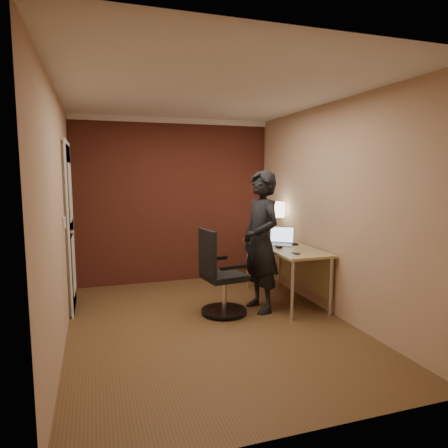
{
  "coord_description": "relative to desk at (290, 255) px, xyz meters",
  "views": [
    {
      "loc": [
        -1.17,
        -4.12,
        1.67
      ],
      "look_at": [
        0.35,
        0.55,
        1.05
      ],
      "focal_mm": 32.0,
      "sensor_mm": 36.0,
      "label": 1
    }
  ],
  "objects": [
    {
      "name": "room",
      "position": [
        -1.53,
        1.02,
        0.77
      ],
      "size": [
        4.0,
        4.0,
        4.0
      ],
      "color": "brown",
      "rests_on": "ground"
    },
    {
      "name": "desk",
      "position": [
        0.0,
        0.0,
        0.0
      ],
      "size": [
        0.6,
        1.5,
        0.73
      ],
      "color": "tan",
      "rests_on": "ground"
    },
    {
      "name": "desk_lamp",
      "position": [
        0.06,
        0.62,
        0.55
      ],
      "size": [
        0.22,
        0.22,
        0.54
      ],
      "color": "silver",
      "rests_on": "desk"
    },
    {
      "name": "laptop",
      "position": [
        -0.07,
        0.14,
        0.19
      ],
      "size": [
        0.42,
        0.4,
        0.23
      ],
      "color": "silver",
      "rests_on": "desk"
    },
    {
      "name": "mouse",
      "position": [
        -0.2,
        -0.09,
        0.14
      ],
      "size": [
        0.07,
        0.11,
        0.03
      ],
      "primitive_type": "cube",
      "rotation": [
        0.0,
        0.0,
        -0.15
      ],
      "color": "black",
      "rests_on": "desk"
    },
    {
      "name": "phone",
      "position": [
        -0.18,
        -0.49,
        0.13
      ],
      "size": [
        0.06,
        0.12,
        0.01
      ],
      "primitive_type": "cube",
      "rotation": [
        0.0,
        0.0,
        0.02
      ],
      "color": "black",
      "rests_on": "desk"
    },
    {
      "name": "wallet",
      "position": [
        0.08,
        0.05,
        0.14
      ],
      "size": [
        0.1,
        0.11,
        0.02
      ],
      "primitive_type": "cube",
      "rotation": [
        0.0,
        0.0,
        -0.05
      ],
      "color": "black",
      "rests_on": "desk"
    },
    {
      "name": "office_chair",
      "position": [
        -1.06,
        -0.25,
        -0.16
      ],
      "size": [
        0.55,
        0.6,
        1.01
      ],
      "color": "black",
      "rests_on": "ground"
    },
    {
      "name": "person",
      "position": [
        -0.52,
        -0.24,
        0.25
      ],
      "size": [
        0.5,
        0.68,
        1.71
      ],
      "primitive_type": "imported",
      "rotation": [
        0.0,
        0.0,
        -1.42
      ],
      "color": "black",
      "rests_on": "ground"
    }
  ]
}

